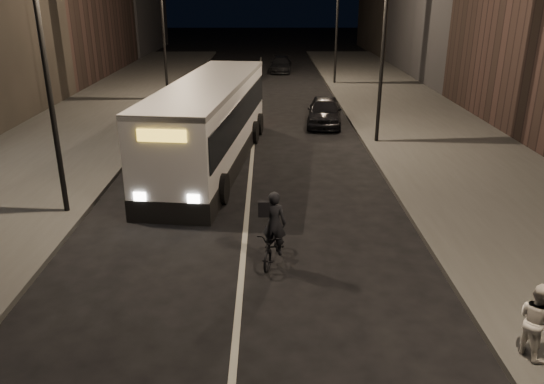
{
  "coord_description": "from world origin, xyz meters",
  "views": [
    {
      "loc": [
        0.65,
        -11.25,
        6.6
      ],
      "look_at": [
        0.77,
        2.05,
        1.5
      ],
      "focal_mm": 35.0,
      "sensor_mm": 36.0,
      "label": 1
    }
  ],
  "objects_px": {
    "city_bus": "(210,119)",
    "car_far": "(281,65)",
    "pedestrian_woman": "(536,320)",
    "car_mid": "(248,71)",
    "cyclist_on_bicycle": "(274,239)",
    "streetlight_left_far": "(166,11)",
    "car_near": "(324,111)",
    "streetlight_right_mid": "(379,21)",
    "streetlight_left_near": "(51,37)",
    "streetlight_right_far": "(334,8)"
  },
  "relations": [
    {
      "from": "pedestrian_woman",
      "to": "streetlight_left_far",
      "type": "bearing_deg",
      "value": 5.37
    },
    {
      "from": "streetlight_right_mid",
      "to": "city_bus",
      "type": "distance_m",
      "value": 8.24
    },
    {
      "from": "car_near",
      "to": "streetlight_right_far",
      "type": "bearing_deg",
      "value": 88.63
    },
    {
      "from": "streetlight_right_mid",
      "to": "car_mid",
      "type": "xyz_separation_m",
      "value": [
        -6.2,
        18.48,
        -4.67
      ]
    },
    {
      "from": "car_mid",
      "to": "streetlight_left_near",
      "type": "bearing_deg",
      "value": 87.55
    },
    {
      "from": "cyclist_on_bicycle",
      "to": "car_mid",
      "type": "bearing_deg",
      "value": 108.47
    },
    {
      "from": "streetlight_right_far",
      "to": "pedestrian_woman",
      "type": "distance_m",
      "value": 31.35
    },
    {
      "from": "streetlight_left_near",
      "to": "streetlight_left_far",
      "type": "height_order",
      "value": "same"
    },
    {
      "from": "car_far",
      "to": "car_near",
      "type": "bearing_deg",
      "value": -80.33
    },
    {
      "from": "city_bus",
      "to": "car_near",
      "type": "distance_m",
      "value": 8.3
    },
    {
      "from": "cyclist_on_bicycle",
      "to": "streetlight_left_far",
      "type": "bearing_deg",
      "value": 121.44
    },
    {
      "from": "streetlight_right_mid",
      "to": "pedestrian_woman",
      "type": "relative_size",
      "value": 5.44
    },
    {
      "from": "cyclist_on_bicycle",
      "to": "city_bus",
      "type": "bearing_deg",
      "value": 121.12
    },
    {
      "from": "cyclist_on_bicycle",
      "to": "car_mid",
      "type": "xyz_separation_m",
      "value": [
        -1.68,
        29.6,
        0.02
      ]
    },
    {
      "from": "car_near",
      "to": "streetlight_left_far",
      "type": "bearing_deg",
      "value": 151.5
    },
    {
      "from": "streetlight_left_near",
      "to": "cyclist_on_bicycle",
      "type": "distance_m",
      "value": 8.34
    },
    {
      "from": "city_bus",
      "to": "car_far",
      "type": "bearing_deg",
      "value": 89.15
    },
    {
      "from": "streetlight_left_far",
      "to": "pedestrian_woman",
      "type": "xyz_separation_m",
      "value": [
        10.93,
        -25.04,
        -4.45
      ]
    },
    {
      "from": "streetlight_left_far",
      "to": "cyclist_on_bicycle",
      "type": "bearing_deg",
      "value": -73.79
    },
    {
      "from": "streetlight_left_far",
      "to": "pedestrian_woman",
      "type": "distance_m",
      "value": 27.68
    },
    {
      "from": "cyclist_on_bicycle",
      "to": "car_near",
      "type": "distance_m",
      "value": 15.1
    },
    {
      "from": "streetlight_left_near",
      "to": "car_mid",
      "type": "bearing_deg",
      "value": 80.43
    },
    {
      "from": "city_bus",
      "to": "car_mid",
      "type": "bearing_deg",
      "value": 94.87
    },
    {
      "from": "car_far",
      "to": "streetlight_left_near",
      "type": "bearing_deg",
      "value": -98.89
    },
    {
      "from": "city_bus",
      "to": "car_near",
      "type": "bearing_deg",
      "value": 57.65
    },
    {
      "from": "cyclist_on_bicycle",
      "to": "car_mid",
      "type": "distance_m",
      "value": 29.65
    },
    {
      "from": "streetlight_right_mid",
      "to": "streetlight_left_far",
      "type": "bearing_deg",
      "value": 136.84
    },
    {
      "from": "streetlight_right_far",
      "to": "car_near",
      "type": "relative_size",
      "value": 1.92
    },
    {
      "from": "streetlight_right_far",
      "to": "car_mid",
      "type": "relative_size",
      "value": 1.95
    },
    {
      "from": "streetlight_right_mid",
      "to": "car_mid",
      "type": "bearing_deg",
      "value": 108.55
    },
    {
      "from": "streetlight_left_far",
      "to": "car_mid",
      "type": "distance_m",
      "value": 10.66
    },
    {
      "from": "streetlight_right_mid",
      "to": "streetlight_right_far",
      "type": "bearing_deg",
      "value": 90.0
    },
    {
      "from": "streetlight_right_mid",
      "to": "streetlight_left_near",
      "type": "distance_m",
      "value": 13.33
    },
    {
      "from": "city_bus",
      "to": "car_near",
      "type": "xyz_separation_m",
      "value": [
        5.2,
        6.38,
        -1.07
      ]
    },
    {
      "from": "car_mid",
      "to": "city_bus",
      "type": "bearing_deg",
      "value": 95.13
    },
    {
      "from": "car_mid",
      "to": "car_far",
      "type": "xyz_separation_m",
      "value": [
        2.68,
        4.1,
        -0.07
      ]
    },
    {
      "from": "streetlight_left_far",
      "to": "car_mid",
      "type": "relative_size",
      "value": 1.95
    },
    {
      "from": "streetlight_left_near",
      "to": "pedestrian_woman",
      "type": "xyz_separation_m",
      "value": [
        10.93,
        -7.04,
        -4.45
      ]
    },
    {
      "from": "pedestrian_woman",
      "to": "car_near",
      "type": "height_order",
      "value": "pedestrian_woman"
    },
    {
      "from": "city_bus",
      "to": "car_far",
      "type": "relative_size",
      "value": 2.92
    },
    {
      "from": "streetlight_right_mid",
      "to": "pedestrian_woman",
      "type": "distance_m",
      "value": 15.68
    },
    {
      "from": "streetlight_right_mid",
      "to": "streetlight_right_far",
      "type": "height_order",
      "value": "same"
    },
    {
      "from": "streetlight_right_far",
      "to": "car_far",
      "type": "relative_size",
      "value": 1.91
    },
    {
      "from": "cyclist_on_bicycle",
      "to": "car_near",
      "type": "bearing_deg",
      "value": 94.58
    },
    {
      "from": "streetlight_left_near",
      "to": "city_bus",
      "type": "distance_m",
      "value": 7.42
    },
    {
      "from": "pedestrian_woman",
      "to": "car_mid",
      "type": "relative_size",
      "value": 0.36
    },
    {
      "from": "streetlight_left_near",
      "to": "car_near",
      "type": "relative_size",
      "value": 1.92
    },
    {
      "from": "car_near",
      "to": "car_far",
      "type": "relative_size",
      "value": 1.0
    },
    {
      "from": "city_bus",
      "to": "streetlight_left_far",
      "type": "bearing_deg",
      "value": 113.27
    },
    {
      "from": "streetlight_right_mid",
      "to": "streetlight_left_near",
      "type": "xyz_separation_m",
      "value": [
        -10.66,
        -8.0,
        0.0
      ]
    }
  ]
}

